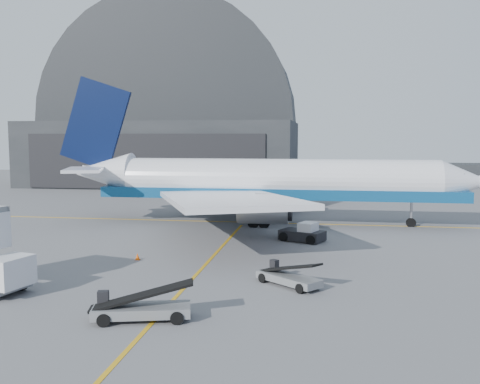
% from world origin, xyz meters
% --- Properties ---
extents(ground, '(200.00, 200.00, 0.00)m').
position_xyz_m(ground, '(0.00, 0.00, 0.00)').
color(ground, '#565659').
rests_on(ground, ground).
extents(taxi_lines, '(80.00, 42.12, 0.02)m').
position_xyz_m(taxi_lines, '(0.00, 12.67, 0.01)').
color(taxi_lines, gold).
rests_on(taxi_lines, ground).
extents(hangar, '(50.00, 28.30, 28.00)m').
position_xyz_m(hangar, '(-22.00, 64.95, 9.54)').
color(hangar, black).
rests_on(hangar, ground).
extents(distant_bldg_a, '(14.00, 8.00, 4.00)m').
position_xyz_m(distant_bldg_a, '(38.00, 72.00, 0.00)').
color(distant_bldg_a, black).
rests_on(distant_bldg_a, ground).
extents(airliner, '(45.72, 44.33, 16.04)m').
position_xyz_m(airliner, '(1.92, 19.80, 4.49)').
color(airliner, white).
rests_on(airliner, ground).
extents(pushback_tug, '(4.35, 3.51, 1.77)m').
position_xyz_m(pushback_tug, '(6.74, 10.46, 0.66)').
color(pushback_tug, black).
rests_on(pushback_tug, ground).
extents(belt_loader_a, '(5.37, 2.83, 2.00)m').
position_xyz_m(belt_loader_a, '(-0.70, -11.58, 0.62)').
color(belt_loader_a, slate).
rests_on(belt_loader_a, ground).
extents(belt_loader_b, '(4.37, 3.97, 1.80)m').
position_xyz_m(belt_loader_b, '(6.33, -4.06, 0.55)').
color(belt_loader_b, slate).
rests_on(belt_loader_b, ground).
extents(traffic_cone, '(0.36, 0.36, 0.52)m').
position_xyz_m(traffic_cone, '(-5.45, 1.21, 0.24)').
color(traffic_cone, '#DE4E07').
rests_on(traffic_cone, ground).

